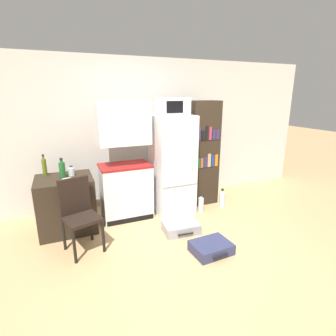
{
  "coord_description": "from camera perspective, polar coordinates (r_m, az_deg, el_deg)",
  "views": [
    {
      "loc": [
        -1.45,
        -2.53,
        1.93
      ],
      "look_at": [
        -0.04,
        0.85,
        0.89
      ],
      "focal_mm": 28.0,
      "sensor_mm": 36.0,
      "label": 1
    }
  ],
  "objects": [
    {
      "name": "water_bottle_middle",
      "position": [
        4.72,
        11.67,
        -6.75
      ],
      "size": [
        0.09,
        0.09,
        0.34
      ],
      "color": "silver",
      "rests_on": "ground_plane"
    },
    {
      "name": "wall_back",
      "position": [
        4.86,
        -2.68,
        7.98
      ],
      "size": [
        6.4,
        0.1,
        2.53
      ],
      "color": "beige",
      "rests_on": "ground_plane"
    },
    {
      "name": "refrigerator",
      "position": [
        4.3,
        0.9,
        0.71
      ],
      "size": [
        0.61,
        0.67,
        1.61
      ],
      "color": "white",
      "rests_on": "ground_plane"
    },
    {
      "name": "bottle_green_tall",
      "position": [
        3.94,
        -22.05,
        -0.29
      ],
      "size": [
        0.08,
        0.08,
        0.28
      ],
      "color": "#1E6028",
      "rests_on": "side_table"
    },
    {
      "name": "kitchen_hutch",
      "position": [
        4.12,
        -9.38,
        0.48
      ],
      "size": [
        0.79,
        0.51,
        1.84
      ],
      "color": "white",
      "rests_on": "ground_plane"
    },
    {
      "name": "suitcase_large_flat",
      "position": [
        3.89,
        2.79,
        -12.76
      ],
      "size": [
        0.53,
        0.42,
        0.14
      ],
      "rotation": [
        0.0,
        0.0,
        -0.09
      ],
      "color": "#99999E",
      "rests_on": "ground_plane"
    },
    {
      "name": "bottle_clear_short",
      "position": [
        4.0,
        -20.29,
        -0.73
      ],
      "size": [
        0.09,
        0.09,
        0.15
      ],
      "color": "silver",
      "rests_on": "side_table"
    },
    {
      "name": "bottle_olive_oil",
      "position": [
        4.16,
        -25.32,
        0.28
      ],
      "size": [
        0.06,
        0.06,
        0.31
      ],
      "color": "#566619",
      "rests_on": "side_table"
    },
    {
      "name": "ground_plane",
      "position": [
        3.5,
        6.25,
        -17.81
      ],
      "size": [
        24.0,
        24.0,
        0.0
      ],
      "primitive_type": "plane",
      "color": "tan"
    },
    {
      "name": "bookshelf",
      "position": [
        4.68,
        7.46,
        3.16
      ],
      "size": [
        0.51,
        0.37,
        1.82
      ],
      "color": "#2D2319",
      "rests_on": "ground_plane"
    },
    {
      "name": "water_bottle_front",
      "position": [
        4.51,
        7.18,
        -7.83
      ],
      "size": [
        0.09,
        0.09,
        0.3
      ],
      "color": "silver",
      "rests_on": "ground_plane"
    },
    {
      "name": "side_table",
      "position": [
        4.09,
        -21.24,
        -7.31
      ],
      "size": [
        0.77,
        0.67,
        0.8
      ],
      "color": "#2D2319",
      "rests_on": "ground_plane"
    },
    {
      "name": "chair",
      "position": [
        3.5,
        -18.97,
        -8.45
      ],
      "size": [
        0.5,
        0.5,
        0.93
      ],
      "rotation": [
        0.0,
        0.0,
        0.29
      ],
      "color": "black",
      "rests_on": "ground_plane"
    },
    {
      "name": "bowl",
      "position": [
        3.74,
        -20.99,
        -2.6
      ],
      "size": [
        0.15,
        0.15,
        0.04
      ],
      "color": "silver",
      "rests_on": "side_table"
    },
    {
      "name": "suitcase_small_flat",
      "position": [
        3.48,
        9.38,
        -16.74
      ],
      "size": [
        0.5,
        0.41,
        0.13
      ],
      "rotation": [
        0.0,
        0.0,
        0.06
      ],
      "color": "navy",
      "rests_on": "ground_plane"
    },
    {
      "name": "microwave",
      "position": [
        4.16,
        0.96,
        13.26
      ],
      "size": [
        0.46,
        0.38,
        0.26
      ],
      "color": "silver",
      "rests_on": "refrigerator"
    }
  ]
}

